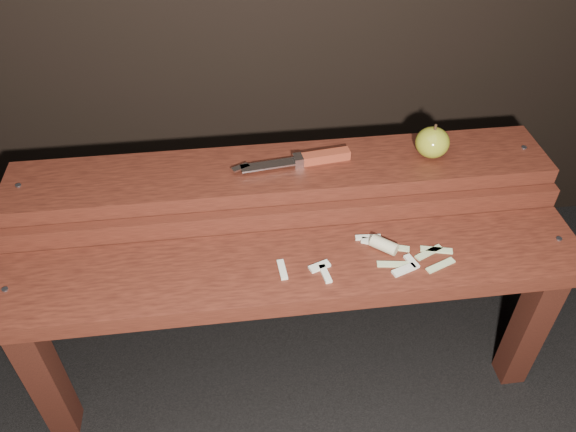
{
  "coord_description": "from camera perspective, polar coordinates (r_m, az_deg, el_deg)",
  "views": [
    {
      "loc": [
        -0.11,
        -0.82,
        1.24
      ],
      "look_at": [
        0.0,
        0.06,
        0.45
      ],
      "focal_mm": 35.0,
      "sensor_mm": 36.0,
      "label": 1
    }
  ],
  "objects": [
    {
      "name": "apple_scraps",
      "position": [
        1.16,
        9.49,
        -3.67
      ],
      "size": [
        0.36,
        0.12,
        0.03
      ],
      "color": "beige",
      "rests_on": "bench_front_tier"
    },
    {
      "name": "ground",
      "position": [
        1.49,
        0.3,
        -14.59
      ],
      "size": [
        60.0,
        60.0,
        0.0
      ],
      "primitive_type": "plane",
      "color": "black"
    },
    {
      "name": "apple",
      "position": [
        1.29,
        14.45,
        7.25
      ],
      "size": [
        0.08,
        0.08,
        0.08
      ],
      "color": "olive",
      "rests_on": "bench_rear_tier"
    },
    {
      "name": "knife",
      "position": [
        1.24,
        2.35,
        5.84
      ],
      "size": [
        0.27,
        0.06,
        0.02
      ],
      "color": "maroon",
      "rests_on": "bench_rear_tier"
    },
    {
      "name": "bench_rear_tier",
      "position": [
        1.29,
        -0.58,
        1.91
      ],
      "size": [
        1.2,
        0.21,
        0.5
      ],
      "color": "#37150D",
      "rests_on": "ground"
    },
    {
      "name": "bench_front_tier",
      "position": [
        1.17,
        0.74,
        -7.46
      ],
      "size": [
        1.2,
        0.2,
        0.42
      ],
      "color": "#37150D",
      "rests_on": "ground"
    }
  ]
}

